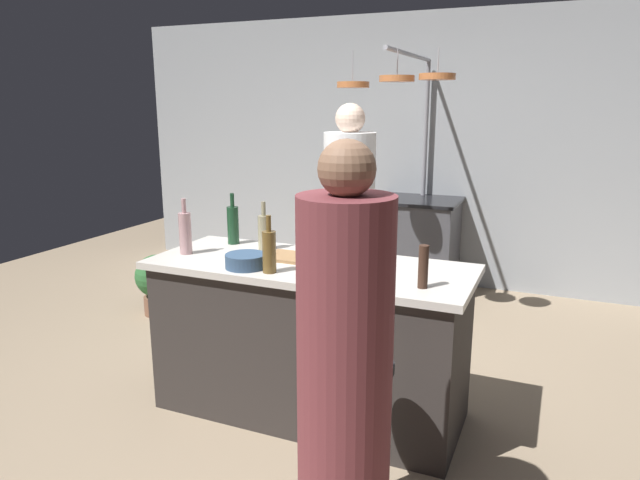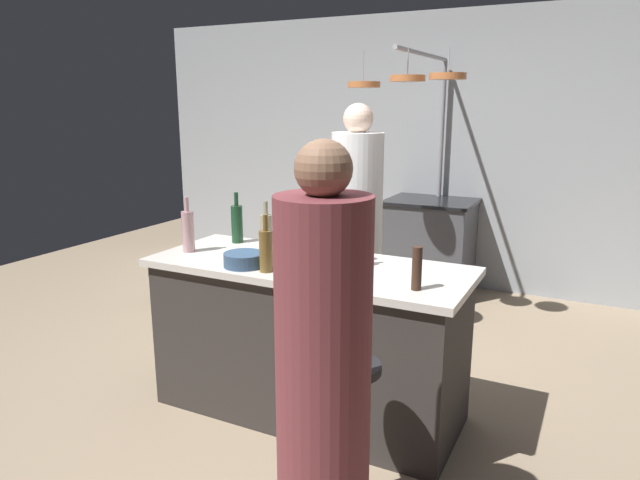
# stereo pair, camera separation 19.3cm
# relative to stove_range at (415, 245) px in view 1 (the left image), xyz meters

# --- Properties ---
(ground_plane) EXTENTS (9.00, 9.00, 0.00)m
(ground_plane) POSITION_rel_stove_range_xyz_m (0.00, -2.45, -0.45)
(ground_plane) COLOR gray
(back_wall) EXTENTS (6.40, 0.16, 2.60)m
(back_wall) POSITION_rel_stove_range_xyz_m (0.00, 0.40, 0.85)
(back_wall) COLOR #9EA3A8
(back_wall) RESTS_ON ground_plane
(kitchen_island) EXTENTS (1.80, 0.72, 0.90)m
(kitchen_island) POSITION_rel_stove_range_xyz_m (0.00, -2.45, 0.01)
(kitchen_island) COLOR #332D2B
(kitchen_island) RESTS_ON ground_plane
(stove_range) EXTENTS (0.80, 0.64, 0.89)m
(stove_range) POSITION_rel_stove_range_xyz_m (0.00, 0.00, 0.00)
(stove_range) COLOR #47474C
(stove_range) RESTS_ON ground_plane
(chef) EXTENTS (0.37, 0.37, 1.76)m
(chef) POSITION_rel_stove_range_xyz_m (-0.17, -1.36, 0.37)
(chef) COLOR white
(chef) RESTS_ON ground_plane
(bar_stool_right) EXTENTS (0.28, 0.28, 0.68)m
(bar_stool_right) POSITION_rel_stove_range_xyz_m (0.54, -3.07, -0.07)
(bar_stool_right) COLOR #4C4C51
(bar_stool_right) RESTS_ON ground_plane
(guest_right) EXTENTS (0.35, 0.35, 1.65)m
(guest_right) POSITION_rel_stove_range_xyz_m (0.58, -3.44, 0.32)
(guest_right) COLOR brown
(guest_right) RESTS_ON ground_plane
(overhead_pot_rack) EXTENTS (0.90, 1.39, 2.17)m
(overhead_pot_rack) POSITION_rel_stove_range_xyz_m (0.03, -0.57, 1.27)
(overhead_pot_rack) COLOR gray
(overhead_pot_rack) RESTS_ON ground_plane
(potted_plant) EXTENTS (0.36, 0.36, 0.52)m
(potted_plant) POSITION_rel_stove_range_xyz_m (-1.85, -1.51, -0.15)
(potted_plant) COLOR brown
(potted_plant) RESTS_ON ground_plane
(cutting_board) EXTENTS (0.32, 0.22, 0.02)m
(cutting_board) POSITION_rel_stove_range_xyz_m (-0.12, -2.40, 0.46)
(cutting_board) COLOR #997047
(cutting_board) RESTS_ON kitchen_island
(pepper_mill) EXTENTS (0.05, 0.05, 0.21)m
(pepper_mill) POSITION_rel_stove_range_xyz_m (0.68, -2.63, 0.56)
(pepper_mill) COLOR #382319
(pepper_mill) RESTS_ON kitchen_island
(wine_bottle_red) EXTENTS (0.07, 0.07, 0.29)m
(wine_bottle_red) POSITION_rel_stove_range_xyz_m (0.25, -2.41, 0.56)
(wine_bottle_red) COLOR #143319
(wine_bottle_red) RESTS_ON kitchen_island
(wine_bottle_green) EXTENTS (0.07, 0.07, 0.32)m
(wine_bottle_green) POSITION_rel_stove_range_xyz_m (-0.63, -2.22, 0.58)
(wine_bottle_green) COLOR #193D23
(wine_bottle_green) RESTS_ON kitchen_island
(wine_bottle_rose) EXTENTS (0.07, 0.07, 0.33)m
(wine_bottle_rose) POSITION_rel_stove_range_xyz_m (-0.75, -2.54, 0.58)
(wine_bottle_rose) COLOR #B78C8E
(wine_bottle_rose) RESTS_ON kitchen_island
(wine_bottle_amber) EXTENTS (0.07, 0.07, 0.30)m
(wine_bottle_amber) POSITION_rel_stove_range_xyz_m (-0.12, -2.69, 0.57)
(wine_bottle_amber) COLOR brown
(wine_bottle_amber) RESTS_ON kitchen_island
(wine_bottle_white) EXTENTS (0.07, 0.07, 0.29)m
(wine_bottle_white) POSITION_rel_stove_range_xyz_m (-0.38, -2.27, 0.56)
(wine_bottle_white) COLOR gray
(wine_bottle_white) RESTS_ON kitchen_island
(wine_glass_near_right_guest) EXTENTS (0.07, 0.07, 0.15)m
(wine_glass_near_right_guest) POSITION_rel_stove_range_xyz_m (-0.18, -2.19, 0.56)
(wine_glass_near_right_guest) COLOR silver
(wine_glass_near_right_guest) RESTS_ON kitchen_island
(wine_glass_near_left_guest) EXTENTS (0.07, 0.07, 0.15)m
(wine_glass_near_left_guest) POSITION_rel_stove_range_xyz_m (0.25, -2.25, 0.56)
(wine_glass_near_left_guest) COLOR silver
(wine_glass_near_left_guest) RESTS_ON kitchen_island
(mixing_bowl_wooden) EXTENTS (0.17, 0.17, 0.06)m
(mixing_bowl_wooden) POSITION_rel_stove_range_xyz_m (0.27, -2.56, 0.48)
(mixing_bowl_wooden) COLOR brown
(mixing_bowl_wooden) RESTS_ON kitchen_island
(mixing_bowl_blue) EXTENTS (0.22, 0.22, 0.08)m
(mixing_bowl_blue) POSITION_rel_stove_range_xyz_m (-0.28, -2.66, 0.49)
(mixing_bowl_blue) COLOR #334C6B
(mixing_bowl_blue) RESTS_ON kitchen_island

